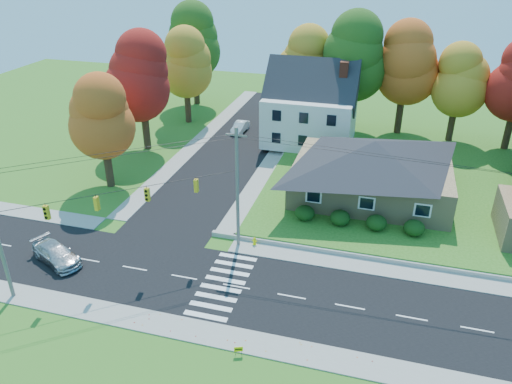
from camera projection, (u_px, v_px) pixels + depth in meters
ground at (236, 287)px, 35.39m from camera, size 120.00×120.00×0.00m
road_main at (236, 287)px, 35.38m from camera, size 90.00×8.00×0.02m
road_cross at (239, 144)px, 59.57m from camera, size 8.00×44.00×0.02m
sidewalk_north at (256, 248)px, 39.65m from camera, size 90.00×2.00×0.08m
sidewalk_south at (212, 334)px, 31.09m from camera, size 90.00×2.00×0.08m
lawn at (423, 181)px, 50.09m from camera, size 30.00×30.00×0.50m
ranch_house at (372, 168)px, 45.65m from camera, size 14.60×10.60×5.40m
colonial_house at (311, 108)px, 57.25m from camera, size 10.40×8.40×9.60m
hedge_row at (358, 220)px, 41.44m from camera, size 10.70×1.70×1.27m
traffic_infrastructure at (239, 214)px, 34.23m from camera, size 38.10×10.66×10.00m
tree_lot_0 at (304, 63)px, 61.17m from camera, size 6.72×6.72×12.51m
tree_lot_1 at (354, 57)px, 58.27m from camera, size 7.84×7.84×14.60m
tree_lot_2 at (406, 64)px, 57.97m from camera, size 7.28×7.28×13.56m
tree_lot_3 at (460, 81)px, 56.25m from camera, size 6.16×6.16×11.47m
tree_west_0 at (101, 117)px, 46.51m from camera, size 6.16×6.16×11.47m
tree_west_1 at (140, 76)px, 54.71m from camera, size 7.28×7.28×13.56m
tree_west_2 at (185, 63)px, 63.33m from camera, size 6.72×6.72×12.51m
tree_west_3 at (194, 40)px, 70.06m from camera, size 7.84×7.84×14.60m
silver_sedan at (56, 254)px, 37.77m from camera, size 5.19×3.80×1.40m
white_car at (240, 127)px, 63.13m from camera, size 1.46×3.86×1.26m
fire_hydrant at (255, 242)px, 40.00m from camera, size 0.40×0.31×0.71m
yard_sign at (239, 349)px, 29.37m from camera, size 0.51×0.22×0.67m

